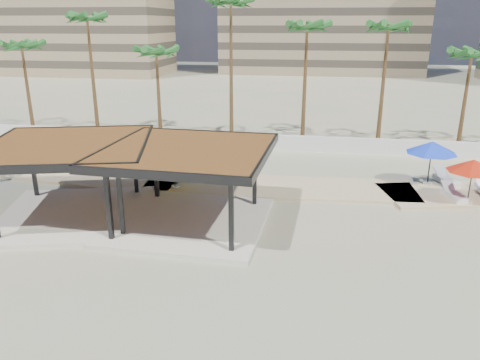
{
  "coord_description": "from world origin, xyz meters",
  "views": [
    {
      "loc": [
        4.11,
        -19.3,
        9.4
      ],
      "look_at": [
        0.19,
        4.16,
        1.4
      ],
      "focal_mm": 35.0,
      "sensor_mm": 36.0,
      "label": 1
    }
  ],
  "objects_px": {
    "lounger_a": "(64,161)",
    "pavilion_west": "(71,173)",
    "lounger_b": "(453,195)",
    "pavilion_central": "(188,179)",
    "umbrella_c": "(473,166)",
    "lounger_c": "(446,180)"
  },
  "relations": [
    {
      "from": "umbrella_c",
      "to": "lounger_a",
      "type": "relative_size",
      "value": 1.42
    },
    {
      "from": "umbrella_c",
      "to": "lounger_b",
      "type": "bearing_deg",
      "value": 132.8
    },
    {
      "from": "pavilion_central",
      "to": "lounger_c",
      "type": "height_order",
      "value": "pavilion_central"
    },
    {
      "from": "pavilion_central",
      "to": "lounger_a",
      "type": "relative_size",
      "value": 3.18
    },
    {
      "from": "pavilion_west",
      "to": "lounger_b",
      "type": "bearing_deg",
      "value": 0.67
    },
    {
      "from": "lounger_b",
      "to": "pavilion_central",
      "type": "bearing_deg",
      "value": 96.99
    },
    {
      "from": "pavilion_central",
      "to": "lounger_a",
      "type": "distance_m",
      "value": 13.91
    },
    {
      "from": "lounger_a",
      "to": "pavilion_west",
      "type": "bearing_deg",
      "value": -158.54
    },
    {
      "from": "pavilion_west",
      "to": "lounger_c",
      "type": "height_order",
      "value": "pavilion_west"
    },
    {
      "from": "pavilion_west",
      "to": "umbrella_c",
      "type": "height_order",
      "value": "pavilion_west"
    },
    {
      "from": "umbrella_c",
      "to": "lounger_b",
      "type": "relative_size",
      "value": 1.71
    },
    {
      "from": "pavilion_west",
      "to": "lounger_a",
      "type": "bearing_deg",
      "value": 107.7
    },
    {
      "from": "pavilion_central",
      "to": "umbrella_c",
      "type": "height_order",
      "value": "pavilion_central"
    },
    {
      "from": "lounger_a",
      "to": "lounger_b",
      "type": "bearing_deg",
      "value": -107.21
    },
    {
      "from": "lounger_a",
      "to": "lounger_c",
      "type": "height_order",
      "value": "lounger_a"
    },
    {
      "from": "umbrella_c",
      "to": "lounger_b",
      "type": "xyz_separation_m",
      "value": [
        -0.58,
        0.62,
        -1.9
      ]
    },
    {
      "from": "lounger_a",
      "to": "lounger_b",
      "type": "relative_size",
      "value": 1.2
    },
    {
      "from": "pavilion_central",
      "to": "pavilion_west",
      "type": "relative_size",
      "value": 0.85
    },
    {
      "from": "lounger_b",
      "to": "lounger_c",
      "type": "height_order",
      "value": "lounger_c"
    },
    {
      "from": "pavilion_central",
      "to": "lounger_b",
      "type": "bearing_deg",
      "value": 24.13
    },
    {
      "from": "pavilion_west",
      "to": "lounger_c",
      "type": "xyz_separation_m",
      "value": [
        19.87,
        8.1,
        -1.95
      ]
    },
    {
      "from": "umbrella_c",
      "to": "lounger_b",
      "type": "height_order",
      "value": "umbrella_c"
    }
  ]
}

